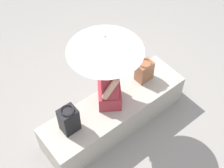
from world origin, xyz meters
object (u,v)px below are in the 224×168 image
Objects in this scene: parasol at (105,44)px; tote_bag_canvas at (69,120)px; person_seated at (109,81)px; handbag_black at (144,71)px.

parasol reaches higher than tote_bag_canvas.
person_seated is 2.39× the size of tote_bag_canvas.
parasol is (-0.04, 0.02, 0.60)m from person_seated.
tote_bag_canvas is (-1.21, -0.04, 0.03)m from handbag_black.
handbag_black is at bearing -0.60° from parasol.
handbag_black is 1.21m from tote_bag_canvas.
handbag_black is at bearing 1.85° from tote_bag_canvas.
parasol is 2.96× the size of tote_bag_canvas.
tote_bag_canvas is at bearing -178.15° from handbag_black.
tote_bag_canvas is at bearing -175.50° from parasol.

